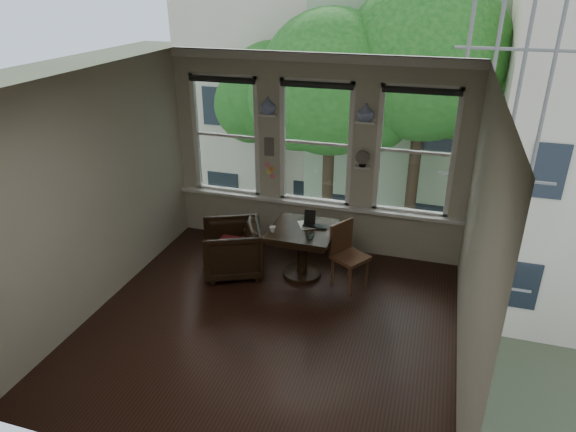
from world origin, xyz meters
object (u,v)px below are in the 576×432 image
(armchair_left, at_px, (232,249))
(laptop, at_px, (314,228))
(side_chair_right, at_px, (350,257))
(table, at_px, (302,252))
(mug, at_px, (273,229))

(armchair_left, height_order, laptop, laptop)
(side_chair_right, bearing_deg, table, 115.40)
(table, distance_m, laptop, 0.42)
(table, distance_m, mug, 0.60)
(armchair_left, xyz_separation_m, side_chair_right, (1.70, 0.13, 0.08))
(table, xyz_separation_m, laptop, (0.16, 0.05, 0.39))
(armchair_left, xyz_separation_m, laptop, (1.15, 0.26, 0.38))
(armchair_left, relative_size, mug, 9.46)
(side_chair_right, relative_size, mug, 10.34)
(armchair_left, distance_m, laptop, 1.24)
(table, relative_size, side_chair_right, 0.98)
(armchair_left, bearing_deg, laptop, 78.22)
(mug, bearing_deg, laptop, 27.07)
(table, distance_m, side_chair_right, 0.72)
(side_chair_right, xyz_separation_m, laptop, (-0.55, 0.14, 0.30))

